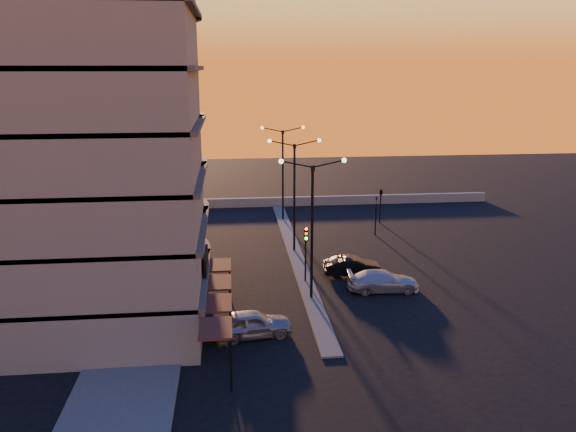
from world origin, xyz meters
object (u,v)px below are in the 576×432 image
at_px(car_hatchback, 253,324).
at_px(car_wagon, 383,281).
at_px(streetlamp_mid, 294,187).
at_px(traffic_light_main, 306,245).
at_px(car_sedan, 352,266).

height_order(car_hatchback, car_wagon, car_hatchback).
bearing_deg(car_wagon, streetlamp_mid, 31.66).
relative_size(traffic_light_main, car_hatchback, 0.93).
xyz_separation_m(car_sedan, car_wagon, (1.49, -3.18, 0.01)).
bearing_deg(streetlamp_mid, traffic_light_main, -90.00).
distance_m(car_hatchback, car_sedan, 11.98).
relative_size(streetlamp_mid, car_hatchback, 2.08).
relative_size(traffic_light_main, car_wagon, 0.86).
height_order(streetlamp_mid, car_hatchback, streetlamp_mid).
height_order(streetlamp_mid, car_sedan, streetlamp_mid).
bearing_deg(car_wagon, traffic_light_main, 71.25).
xyz_separation_m(streetlamp_mid, car_sedan, (3.67, -5.91, -4.89)).
bearing_deg(streetlamp_mid, car_wagon, -60.43).
xyz_separation_m(traffic_light_main, car_wagon, (5.16, -1.96, -2.17)).
xyz_separation_m(car_hatchback, car_wagon, (9.30, 5.90, -0.06)).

